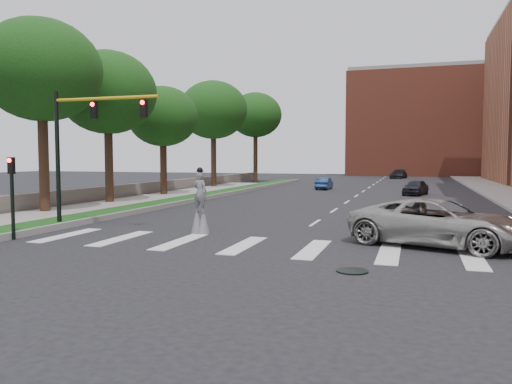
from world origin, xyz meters
name	(u,v)px	position (x,y,z in m)	size (l,w,h in m)	color
ground_plane	(270,253)	(0.00, 0.00, 0.00)	(160.00, 160.00, 0.00)	black
grass_median	(200,196)	(-11.50, 20.00, 0.12)	(2.00, 60.00, 0.25)	#134012
median_curb	(213,197)	(-10.45, 20.00, 0.14)	(0.20, 60.00, 0.28)	gray
sidewalk_left	(89,208)	(-14.50, 10.00, 0.09)	(4.00, 60.00, 0.18)	gray
stone_wall	(151,188)	(-17.00, 22.00, 0.55)	(0.50, 56.00, 1.10)	#605A53
manhole	(352,271)	(3.00, -2.00, 0.02)	(0.90, 0.90, 0.04)	black
building_backdrop	(424,125)	(6.00, 78.00, 9.00)	(26.00, 14.00, 18.00)	#9C4531
traffic_signal	(80,137)	(-9.78, 3.00, 4.15)	(5.30, 0.23, 6.20)	black
secondary_signal	(12,190)	(-10.30, -0.50, 1.95)	(0.25, 0.21, 3.23)	black
stilt_performer	(200,208)	(-4.00, 3.22, 1.10)	(0.84, 0.56, 2.80)	#301D13
suv_crossing	(439,222)	(5.47, 3.00, 0.87)	(2.88, 6.25, 1.74)	#A19F98
car_near	(416,187)	(4.70, 28.44, 0.66)	(1.55, 3.85, 1.31)	black
car_mid	(324,183)	(-4.05, 33.61, 0.59)	(1.25, 3.58, 1.18)	navy
car_far	(399,174)	(2.25, 62.54, 0.68)	(1.91, 4.70, 1.37)	black
tree_1	(41,71)	(-15.37, 7.16, 8.03)	(6.70, 6.70, 10.92)	#301D13
tree_2	(108,93)	(-15.28, 13.32, 7.56)	(6.59, 6.59, 10.39)	#301D13
tree_3	(163,117)	(-15.14, 20.78, 6.52)	(5.77, 5.77, 9.01)	#301D13
tree_4	(213,110)	(-15.50, 32.38, 8.10)	(7.09, 7.09, 11.14)	#301D13
tree_5	(255,115)	(-14.93, 44.95, 8.56)	(6.70, 6.70, 11.45)	#301D13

